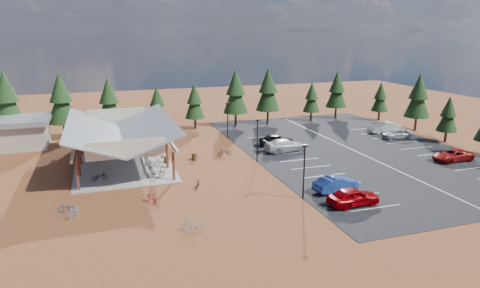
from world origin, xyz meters
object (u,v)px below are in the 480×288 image
bike_5 (153,161)px  bike_9 (74,212)px  lamp_post_2 (228,118)px  car_3 (285,145)px  car_4 (277,140)px  lamp_post_0 (304,168)px  bike_3 (95,143)px  trash_bin_1 (194,157)px  bike_10 (67,208)px  bike_14 (194,156)px  bike_pavilion (121,130)px  bike_4 (156,173)px  car_6 (452,155)px  car_8 (397,134)px  bike_1 (103,167)px  bike_0 (99,176)px  bike_7 (128,146)px  bike_16 (225,152)px  car_1 (336,184)px  car_9 (384,127)px  bike_13 (193,223)px  bike_6 (150,149)px  bike_11 (151,197)px  bike_12 (197,184)px  lamp_post_1 (257,137)px  car_0 (353,197)px  bike_2 (97,151)px  outbuilding (6,133)px  trash_bin_0 (166,160)px

bike_5 → bike_9: bike_5 is taller
lamp_post_2 → car_3: bearing=-61.5°
car_4 → lamp_post_0: bearing=167.5°
bike_3 → trash_bin_1: bearing=-121.4°
bike_10 → bike_14: bike_10 is taller
bike_pavilion → bike_3: (-3.01, 7.59, -3.25)m
bike_4 → car_6: size_ratio=0.35×
bike_14 → car_3: bearing=-9.8°
car_3 → car_8: (17.79, 1.09, -0.07)m
bike_4 → bike_1: bearing=52.2°
car_6 → bike_0: bearing=-99.1°
bike_pavilion → car_4: bike_pavilion is taller
lamp_post_0 → lamp_post_2: same height
bike_7 → bike_16: size_ratio=0.80×
lamp_post_2 → car_1: bearing=-80.8°
lamp_post_0 → bike_7: 26.10m
bike_4 → car_9: car_9 is taller
trash_bin_1 → car_3: car_3 is taller
bike_pavilion → lamp_post_2: 16.57m
bike_pavilion → bike_13: size_ratio=10.91×
bike_3 → car_1: size_ratio=0.35×
bike_pavilion → bike_6: bike_pavilion is taller
bike_pavilion → car_8: bearing=-1.5°
bike_6 → bike_13: bearing=-168.2°
bike_1 → bike_3: bearing=8.3°
bike_11 → bike_12: 5.20m
lamp_post_2 → bike_1: 20.26m
lamp_post_1 → lamp_post_0: bearing=-90.0°
lamp_post_2 → car_9: (23.35, -4.22, -2.13)m
bike_10 → car_8: (43.06, 12.60, 0.33)m
bike_11 → car_0: (16.77, -6.25, 0.34)m
bike_2 → bike_1: bearing=-169.7°
lamp_post_2 → lamp_post_0: bearing=-90.0°
outbuilding → bike_14: (22.19, -12.55, -1.63)m
lamp_post_2 → bike_5: lamp_post_2 is taller
lamp_post_0 → bike_3: 30.58m
bike_9 → bike_12: size_ratio=1.01×
bike_14 → car_0: (10.28, -18.26, 0.45)m
bike_16 → car_3: (7.87, -0.48, 0.34)m
trash_bin_0 → car_3: size_ratio=0.16×
bike_12 → bike_16: (5.66, 9.74, 0.10)m
bike_5 → bike_7: (-2.21, 7.74, -0.10)m
lamp_post_1 → trash_bin_1: bearing=156.6°
bike_4 → bike_16: size_ratio=0.92×
trash_bin_0 → bike_4: bearing=-110.9°
bike_12 → bike_0: bearing=-8.0°
bike_9 → bike_7: bearing=-71.8°
bike_9 → bike_13: (8.91, -5.21, 0.07)m
lamp_post_1 → lamp_post_2: bearing=90.0°
bike_16 → car_4: size_ratio=0.41×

